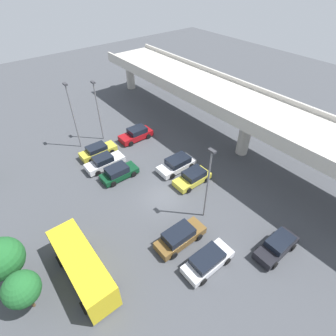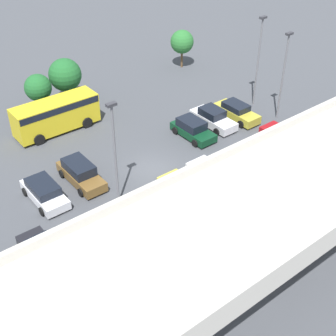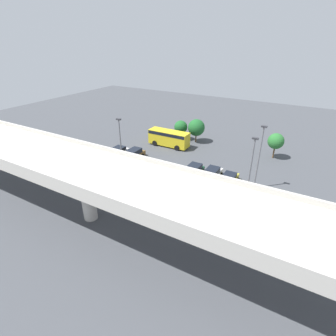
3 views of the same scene
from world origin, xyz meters
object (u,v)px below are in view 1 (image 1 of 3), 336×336
Objects in this scene: lamp_post_near_aisle at (72,112)px; tree_front_far_right at (22,289)px; lamp_post_by_overpass at (208,180)px; parked_car_2 at (119,172)px; lamp_post_mid_lot at (98,107)px; parked_car_0 at (136,134)px; shuttle_bus at (82,266)px; parked_car_5 at (180,237)px; parked_car_1 at (105,162)px; parked_car_8 at (98,151)px; parked_car_7 at (277,246)px; parked_car_4 at (193,177)px; parked_car_6 at (208,261)px; parked_car_3 at (177,164)px; tree_front_centre at (2,259)px.

tree_front_far_right is at bearing -33.78° from lamp_post_near_aisle.
lamp_post_by_overpass is at bearing 13.48° from lamp_post_near_aisle.
parked_car_2 is 0.53× the size of lamp_post_mid_lot.
parked_car_0 is 8.70m from lamp_post_near_aisle.
lamp_post_by_overpass is at bearing -96.29° from shuttle_bus.
parked_car_5 is 8.45m from shuttle_bus.
lamp_post_mid_lot is at bearing 64.20° from parked_car_1.
parked_car_0 reaches higher than parked_car_8.
lamp_post_by_overpass is at bearing 3.91° from lamp_post_mid_lot.
lamp_post_mid_lot is at bearing -82.49° from parked_car_7.
parked_car_2 is 0.49× the size of lamp_post_near_aisle.
tree_front_far_right is at bearing -40.99° from lamp_post_mid_lot.
parked_car_4 is 11.13m from parked_car_7.
parked_car_0 is 20.36m from shuttle_bus.
parked_car_5 reaches higher than parked_car_6.
parked_car_7 is (17.05, 5.77, -0.01)m from parked_car_2.
parked_car_3 is 1.22× the size of tree_front_far_right.
parked_car_1 is 1.05× the size of tree_front_centre.
parked_car_7 is 20.10m from tree_front_far_right.
parked_car_0 is 0.96× the size of parked_car_5.
parked_car_4 is at bearing -44.01° from parked_car_2.
lamp_post_near_aisle reaches higher than parked_car_0.
parked_car_8 is 1.04× the size of tree_front_centre.
lamp_post_near_aisle reaches higher than parked_car_4.
parked_car_3 is 0.54× the size of lamp_post_near_aisle.
parked_car_4 is at bearing 25.56° from lamp_post_near_aisle.
parked_car_5 is 5.60m from lamp_post_by_overpass.
tree_front_centre is at bearing 145.56° from parked_car_6.
parked_car_3 is 15.73m from shuttle_bus.
tree_front_far_right reaches higher than parked_car_5.
parked_car_3 is at bearing 61.33° from parked_car_6.
lamp_post_mid_lot is 18.70m from lamp_post_by_overpass.
parked_car_7 is 0.50× the size of lamp_post_near_aisle.
parked_car_1 is 10.82m from parked_car_4.
parked_car_5 is 1.24× the size of tree_front_far_right.
lamp_post_near_aisle is (-25.71, -6.61, 4.34)m from parked_car_7.
parked_car_2 reaches higher than parked_car_8.
parked_car_4 is 18.75m from tree_front_far_right.
parked_car_1 is 2.62m from parked_car_8.
shuttle_bus is (5.88, -14.56, 0.98)m from parked_car_3.
tree_front_far_right is at bearing -25.21° from parked_car_7.
lamp_post_mid_lot reaches higher than parked_car_4.
lamp_post_near_aisle is 18.60m from tree_front_centre.
parked_car_1 reaches higher than parked_car_4.
tree_front_centre is (-3.46, -4.48, 1.14)m from shuttle_bus.
lamp_post_by_overpass reaches higher than tree_front_centre.
parked_car_2 is (5.51, -6.04, -0.04)m from parked_car_0.
parked_car_7 reaches higher than parked_car_6.
tree_front_far_right reaches higher than parked_car_2.
parked_car_8 is at bearing -53.60° from parked_car_3.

